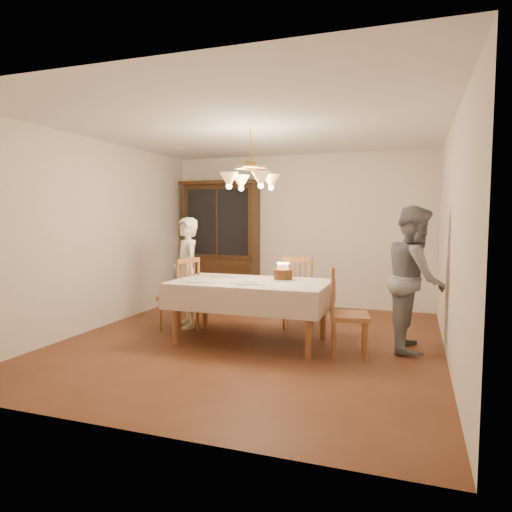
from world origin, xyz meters
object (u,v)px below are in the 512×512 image
at_px(dining_table, 251,287).
at_px(chair_far_side, 298,296).
at_px(china_hutch, 222,245).
at_px(birthday_cake, 283,275).
at_px(elderly_woman, 187,273).

xyz_separation_m(dining_table, chair_far_side, (0.38, 0.89, -0.24)).
distance_m(china_hutch, chair_far_side, 2.30).
xyz_separation_m(china_hutch, birthday_cake, (1.72, -2.06, -0.22)).
height_order(china_hutch, elderly_woman, china_hutch).
bearing_deg(birthday_cake, chair_far_side, 87.53).
xyz_separation_m(dining_table, birthday_cake, (0.35, 0.20, 0.14)).
height_order(chair_far_side, birthday_cake, chair_far_side).
height_order(china_hutch, birthday_cake, china_hutch).
bearing_deg(elderly_woman, china_hutch, 146.26).
bearing_deg(elderly_woman, birthday_cake, 38.52).
relative_size(chair_far_side, elderly_woman, 0.65).
height_order(dining_table, elderly_woman, elderly_woman).
xyz_separation_m(china_hutch, elderly_woman, (0.26, -1.81, -0.27)).
relative_size(dining_table, chair_far_side, 1.90).
bearing_deg(chair_far_side, birthday_cake, -92.47).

